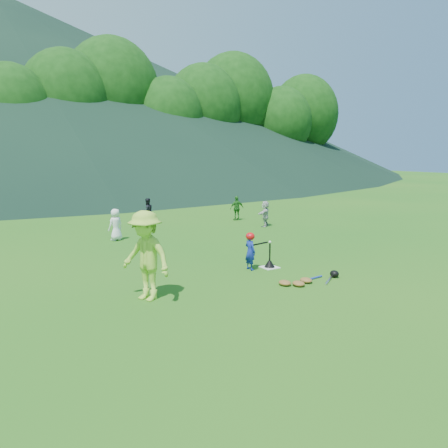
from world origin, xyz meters
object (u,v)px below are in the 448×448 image
at_px(fielder_b, 147,211).
at_px(fielder_c, 237,208).
at_px(adult_coach, 146,256).
at_px(batting_tee, 270,263).
at_px(home_plate, 270,267).
at_px(batter_child, 250,252).
at_px(equipment_pile, 307,280).
at_px(fielder_d, 265,214).
at_px(fielder_a, 116,225).

height_order(fielder_b, fielder_c, fielder_b).
bearing_deg(adult_coach, fielder_c, 112.23).
distance_m(fielder_b, batting_tee, 8.94).
relative_size(home_plate, batter_child, 0.44).
relative_size(batting_tee, equipment_pile, 0.38).
bearing_deg(fielder_d, fielder_c, -122.85).
height_order(home_plate, fielder_c, fielder_c).
distance_m(batter_child, fielder_d, 7.26).
relative_size(home_plate, fielder_d, 0.40).
distance_m(home_plate, adult_coach, 4.15).
distance_m(fielder_b, equipment_pile, 10.59).
height_order(home_plate, fielder_d, fielder_d).
distance_m(fielder_c, batting_tee, 8.81).
bearing_deg(fielder_d, adult_coach, 3.85).
xyz_separation_m(adult_coach, batting_tee, (3.96, 0.78, -0.86)).
bearing_deg(adult_coach, fielder_a, 142.82).
xyz_separation_m(adult_coach, fielder_d, (8.00, 6.48, -0.43)).
bearing_deg(fielder_a, equipment_pile, 88.06).
bearing_deg(fielder_a, batting_tee, 93.11).
bearing_deg(fielder_d, fielder_a, -38.42).
xyz_separation_m(batter_child, fielder_a, (-1.92, 5.96, 0.08)).
relative_size(home_plate, fielder_b, 0.38).
relative_size(home_plate, fielder_a, 0.38).
height_order(batter_child, fielder_a, fielder_a).
xyz_separation_m(adult_coach, fielder_c, (7.91, 8.65, -0.41)).
relative_size(adult_coach, fielder_c, 1.70).
xyz_separation_m(home_plate, adult_coach, (-3.96, -0.78, 0.98)).
bearing_deg(fielder_b, adult_coach, 61.21).
bearing_deg(fielder_c, batter_child, 68.52).
relative_size(fielder_d, batting_tee, 1.66).
height_order(home_plate, batter_child, batter_child).
relative_size(batter_child, batting_tee, 1.50).
relative_size(batter_child, adult_coach, 0.52).
distance_m(adult_coach, equipment_pile, 4.07).
bearing_deg(equipment_pile, batter_child, 106.14).
bearing_deg(home_plate, batter_child, 169.61).
distance_m(adult_coach, batting_tee, 4.13).
bearing_deg(batting_tee, equipment_pile, -93.06).
distance_m(fielder_b, fielder_d, 5.31).
bearing_deg(batting_tee, fielder_a, 112.54).
xyz_separation_m(fielder_c, equipment_pile, (-4.04, -9.51, -0.52)).
height_order(batter_child, batting_tee, batter_child).
distance_m(adult_coach, fielder_c, 11.73).
xyz_separation_m(fielder_a, fielder_b, (2.34, 2.85, 0.01)).
relative_size(adult_coach, batting_tee, 2.92).
xyz_separation_m(batting_tee, equipment_pile, (-0.09, -1.65, -0.06)).
distance_m(fielder_a, fielder_b, 3.69).
xyz_separation_m(home_plate, fielder_b, (-0.18, 8.93, 0.58)).
relative_size(fielder_c, fielder_d, 1.03).
height_order(adult_coach, fielder_a, adult_coach).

